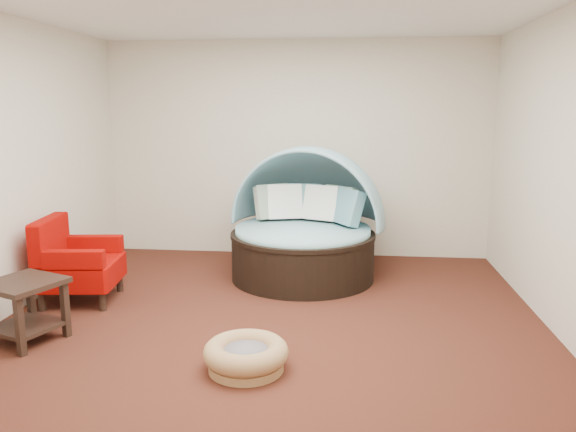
# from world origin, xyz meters

# --- Properties ---
(floor) EXTENTS (5.00, 5.00, 0.00)m
(floor) POSITION_xyz_m (0.00, 0.00, 0.00)
(floor) COLOR #461D14
(floor) RESTS_ON ground
(wall_back) EXTENTS (5.00, 0.00, 5.00)m
(wall_back) POSITION_xyz_m (0.00, 2.50, 1.40)
(wall_back) COLOR beige
(wall_back) RESTS_ON floor
(wall_front) EXTENTS (5.00, 0.00, 5.00)m
(wall_front) POSITION_xyz_m (0.00, -2.50, 1.40)
(wall_front) COLOR beige
(wall_front) RESTS_ON floor
(wall_left) EXTENTS (0.00, 5.00, 5.00)m
(wall_left) POSITION_xyz_m (-2.50, 0.00, 1.40)
(wall_left) COLOR beige
(wall_left) RESTS_ON floor
(wall_right) EXTENTS (0.00, 5.00, 5.00)m
(wall_right) POSITION_xyz_m (2.50, 0.00, 1.40)
(wall_right) COLOR beige
(wall_right) RESTS_ON floor
(ceiling) EXTENTS (5.00, 5.00, 0.00)m
(ceiling) POSITION_xyz_m (0.00, 0.00, 2.80)
(ceiling) COLOR white
(ceiling) RESTS_ON wall_back
(canopy_daybed) EXTENTS (2.00, 1.96, 1.51)m
(canopy_daybed) POSITION_xyz_m (0.20, 1.50, 0.70)
(canopy_daybed) COLOR black
(canopy_daybed) RESTS_ON floor
(pet_basket) EXTENTS (0.77, 0.77, 0.22)m
(pet_basket) POSITION_xyz_m (-0.06, -0.95, 0.12)
(pet_basket) COLOR olive
(pet_basket) RESTS_ON floor
(red_armchair) EXTENTS (0.82, 0.82, 0.86)m
(red_armchair) POSITION_xyz_m (-2.06, 0.39, 0.40)
(red_armchair) COLOR black
(red_armchair) RESTS_ON floor
(side_table) EXTENTS (0.72, 0.72, 0.53)m
(side_table) POSITION_xyz_m (-2.00, -0.62, 0.34)
(side_table) COLOR black
(side_table) RESTS_ON floor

